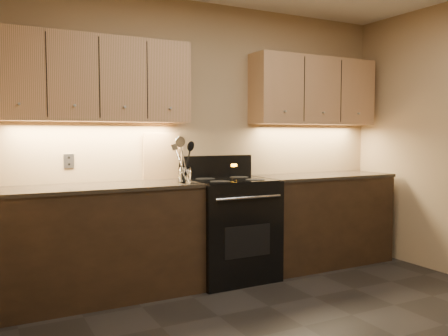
{
  "coord_description": "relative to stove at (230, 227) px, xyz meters",
  "views": [
    {
      "loc": [
        -2.01,
        -2.15,
        1.34
      ],
      "look_at": [
        -0.1,
        1.45,
        1.05
      ],
      "focal_mm": 38.0,
      "sensor_mm": 36.0,
      "label": 1
    }
  ],
  "objects": [
    {
      "name": "utensil_crock",
      "position": [
        -0.5,
        -0.11,
        0.51
      ],
      "size": [
        0.13,
        0.13,
        0.13
      ],
      "color": "white",
      "rests_on": "counter_left"
    },
    {
      "name": "steel_spatula",
      "position": [
        -0.48,
        -0.1,
        0.64
      ],
      "size": [
        0.22,
        0.11,
        0.36
      ],
      "primitive_type": null,
      "rotation": [
        0.08,
        -0.34,
        -0.28
      ],
      "color": "silver",
      "rests_on": "utensil_crock"
    },
    {
      "name": "steel_skimmer",
      "position": [
        -0.47,
        -0.12,
        0.65
      ],
      "size": [
        0.18,
        0.12,
        0.38
      ],
      "primitive_type": null,
      "rotation": [
        0.06,
        -0.25,
        0.05
      ],
      "color": "silver",
      "rests_on": "utensil_crock"
    },
    {
      "name": "stove",
      "position": [
        0.0,
        0.0,
        0.0
      ],
      "size": [
        0.76,
        0.68,
        1.14
      ],
      "color": "black",
      "rests_on": "ground"
    },
    {
      "name": "wooden_spoon",
      "position": [
        -0.53,
        -0.12,
        0.63
      ],
      "size": [
        0.11,
        0.15,
        0.33
      ],
      "primitive_type": null,
      "rotation": [
        -0.24,
        0.19,
        0.23
      ],
      "color": "tan",
      "rests_on": "utensil_crock"
    },
    {
      "name": "wall_back",
      "position": [
        -0.08,
        0.32,
        0.82
      ],
      "size": [
        4.0,
        0.04,
        2.6
      ],
      "primitive_type": "cube",
      "color": "tan",
      "rests_on": "ground"
    },
    {
      "name": "cutting_board",
      "position": [
        -0.56,
        0.29,
        0.67
      ],
      "size": [
        0.34,
        0.07,
        0.43
      ],
      "primitive_type": "cube",
      "rotation": [
        0.09,
        0.0,
        -0.03
      ],
      "color": "tan",
      "rests_on": "counter_left"
    },
    {
      "name": "upper_cab_right",
      "position": [
        1.1,
        0.17,
        1.32
      ],
      "size": [
        1.44,
        0.3,
        0.7
      ],
      "primitive_type": "cube",
      "color": "tan",
      "rests_on": "wall_back"
    },
    {
      "name": "upper_cab_left",
      "position": [
        -1.18,
        0.17,
        1.32
      ],
      "size": [
        1.6,
        0.3,
        0.7
      ],
      "primitive_type": "cube",
      "color": "tan",
      "rests_on": "wall_back"
    },
    {
      "name": "outlet_plate",
      "position": [
        -1.38,
        0.31,
        0.64
      ],
      "size": [
        0.08,
        0.01,
        0.12
      ],
      "primitive_type": "cube",
      "color": "#B2B5BA",
      "rests_on": "wall_back"
    },
    {
      "name": "counter_right",
      "position": [
        1.1,
        0.02,
        -0.01
      ],
      "size": [
        1.46,
        0.62,
        0.93
      ],
      "color": "black",
      "rests_on": "ground"
    },
    {
      "name": "counter_left",
      "position": [
        -1.18,
        0.02,
        -0.01
      ],
      "size": [
        1.62,
        0.62,
        0.93
      ],
      "color": "black",
      "rests_on": "ground"
    },
    {
      "name": "black_spoon",
      "position": [
        -0.49,
        -0.09,
        0.64
      ],
      "size": [
        0.1,
        0.16,
        0.35
      ],
      "primitive_type": null,
      "rotation": [
        0.26,
        0.13,
        -0.15
      ],
      "color": "black",
      "rests_on": "utensil_crock"
    }
  ]
}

